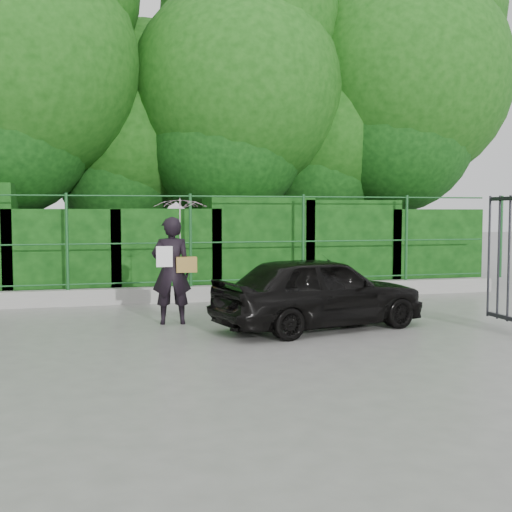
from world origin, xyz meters
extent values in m
plane|color=gray|center=(0.00, 0.00, 0.00)|extent=(80.00, 80.00, 0.00)
cube|color=#9E9E99|center=(0.00, 4.50, 0.15)|extent=(14.00, 0.25, 0.30)
cylinder|color=#194F22|center=(-1.90, 4.50, 1.20)|extent=(0.06, 0.06, 1.80)
cylinder|color=#194F22|center=(0.40, 4.50, 1.20)|extent=(0.06, 0.06, 1.80)
cylinder|color=#194F22|center=(2.70, 4.50, 1.20)|extent=(0.06, 0.06, 1.80)
cylinder|color=#194F22|center=(5.00, 4.50, 1.20)|extent=(0.06, 0.06, 1.80)
cylinder|color=#194F22|center=(7.30, 4.50, 1.20)|extent=(0.06, 0.06, 1.80)
cylinder|color=#194F22|center=(0.00, 4.50, 0.40)|extent=(13.60, 0.03, 0.03)
cylinder|color=#194F22|center=(0.00, 4.50, 1.15)|extent=(13.60, 0.03, 0.03)
cylinder|color=#194F22|center=(0.00, 4.50, 2.05)|extent=(13.60, 0.03, 0.03)
cube|color=black|center=(-2.00, 5.50, 0.90)|extent=(2.20, 1.20, 1.80)
cube|color=black|center=(0.00, 5.50, 0.91)|extent=(2.20, 1.20, 1.81)
cube|color=black|center=(2.00, 5.50, 1.04)|extent=(2.20, 1.20, 2.08)
cube|color=black|center=(4.00, 5.50, 1.00)|extent=(2.20, 1.20, 2.00)
cube|color=black|center=(6.00, 5.50, 0.90)|extent=(2.20, 1.20, 1.80)
cylinder|color=black|center=(-3.00, 7.20, 2.25)|extent=(0.36, 0.36, 4.50)
sphere|color=#14470F|center=(-3.00, 7.20, 4.95)|extent=(5.40, 5.40, 5.40)
cylinder|color=black|center=(-0.50, 8.50, 1.62)|extent=(0.36, 0.36, 3.25)
sphere|color=#14470F|center=(-0.50, 8.50, 3.58)|extent=(3.90, 3.90, 3.90)
cylinder|color=black|center=(2.00, 7.50, 2.12)|extent=(0.36, 0.36, 4.25)
sphere|color=#14470F|center=(2.00, 7.50, 4.68)|extent=(5.10, 5.10, 5.10)
cylinder|color=black|center=(4.50, 8.20, 1.75)|extent=(0.36, 0.36, 3.50)
sphere|color=#14470F|center=(4.50, 8.20, 3.85)|extent=(4.20, 4.20, 4.20)
cylinder|color=black|center=(6.50, 7.80, 2.38)|extent=(0.36, 0.36, 4.75)
sphere|color=#14470F|center=(6.50, 7.80, 5.23)|extent=(5.70, 5.70, 5.70)
cylinder|color=#24242B|center=(4.60, 0.50, 1.05)|extent=(0.04, 0.04, 1.90)
cylinder|color=#24242B|center=(4.60, 0.75, 1.05)|extent=(0.04, 0.04, 1.90)
cylinder|color=#24242B|center=(4.60, 1.00, 1.05)|extent=(0.04, 0.04, 1.90)
imported|color=black|center=(-0.26, 2.12, 0.84)|extent=(0.65, 0.47, 1.67)
imported|color=white|center=(-0.11, 2.17, 1.59)|extent=(0.84, 0.86, 0.77)
cube|color=olive|center=(-0.04, 2.04, 0.93)|extent=(0.32, 0.15, 0.24)
cube|color=white|center=(-0.38, 2.00, 1.07)|extent=(0.25, 0.02, 0.32)
imported|color=black|center=(1.84, 1.17, 0.56)|extent=(3.50, 2.07, 1.12)
camera|label=1|loc=(-1.47, -7.83, 1.76)|focal=45.00mm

